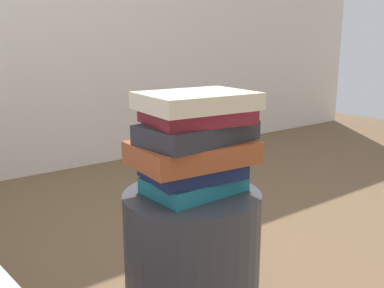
{
  "coord_description": "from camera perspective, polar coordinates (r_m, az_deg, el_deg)",
  "views": [
    {
      "loc": [
        -0.66,
        -0.86,
        0.87
      ],
      "look_at": [
        0.0,
        0.0,
        0.61
      ],
      "focal_mm": 40.78,
      "sensor_mm": 36.0,
      "label": 1
    }
  ],
  "objects": [
    {
      "name": "side_table",
      "position": [
        1.25,
        0.0,
        -16.71
      ],
      "size": [
        0.37,
        0.37,
        0.48
      ],
      "primitive_type": "cylinder",
      "color": "#333338",
      "rests_on": "ground_plane"
    },
    {
      "name": "book_maroon",
      "position": [
        1.1,
        0.67,
        3.65
      ],
      "size": [
        0.27,
        0.22,
        0.03
      ],
      "primitive_type": "cube",
      "rotation": [
        0.0,
        0.0,
        -0.15
      ],
      "color": "maroon",
      "rests_on": "book_charcoal"
    },
    {
      "name": "book_navy",
      "position": [
        1.14,
        0.06,
        -3.37
      ],
      "size": [
        0.26,
        0.21,
        0.04
      ],
      "primitive_type": "cube",
      "rotation": [
        0.0,
        0.0,
        -0.13
      ],
      "color": "#19234C",
      "rests_on": "book_teal"
    },
    {
      "name": "book_rust",
      "position": [
        1.12,
        0.17,
        -1.08
      ],
      "size": [
        0.32,
        0.23,
        0.06
      ],
      "primitive_type": "cube",
      "rotation": [
        0.0,
        0.0,
        -0.08
      ],
      "color": "#994723",
      "rests_on": "book_navy"
    },
    {
      "name": "book_teal",
      "position": [
        1.16,
        0.29,
        -5.27
      ],
      "size": [
        0.25,
        0.18,
        0.04
      ],
      "primitive_type": "cube",
      "rotation": [
        0.0,
        0.0,
        0.03
      ],
      "color": "#1E727F",
      "rests_on": "side_table"
    },
    {
      "name": "book_charcoal",
      "position": [
        1.1,
        0.68,
        1.53
      ],
      "size": [
        0.3,
        0.19,
        0.05
      ],
      "primitive_type": "cube",
      "rotation": [
        0.0,
        0.0,
        0.08
      ],
      "color": "#28282D",
      "rests_on": "book_rust"
    },
    {
      "name": "book_cream",
      "position": [
        1.09,
        0.63,
        5.67
      ],
      "size": [
        0.29,
        0.23,
        0.04
      ],
      "primitive_type": "cube",
      "rotation": [
        0.0,
        0.0,
        -0.09
      ],
      "color": "beige",
      "rests_on": "book_maroon"
    }
  ]
}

